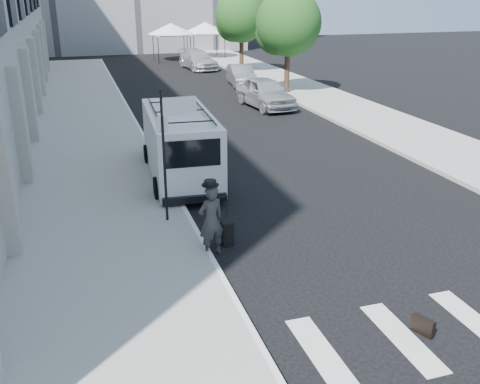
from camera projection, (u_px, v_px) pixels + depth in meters
ground at (305, 266)px, 12.23m from camera, size 120.00×120.00×0.00m
sidewalk_left at (85, 121)px, 25.30m from camera, size 4.50×48.00×0.15m
sidewalk_right at (308, 92)px, 32.55m from camera, size 4.00×56.00×0.15m
sign_pole at (172, 128)px, 13.48m from camera, size 1.03×0.07×3.50m
tree_near at (286, 25)px, 30.88m from camera, size 3.80×3.83×6.03m
tree_far at (240, 18)px, 38.91m from camera, size 3.80×3.83×6.03m
tent_left at (171, 29)px, 46.29m from camera, size 4.00×4.00×3.20m
tent_right at (205, 28)px, 47.62m from camera, size 4.00×4.00×3.20m
businessman at (211, 221)px, 12.44m from camera, size 0.73×0.58×1.76m
briefcase at (423, 326)px, 9.77m from camera, size 0.27×0.45×0.34m
suitcase at (226, 232)px, 13.20m from camera, size 0.31×0.45×1.19m
cargo_van at (179, 144)px, 17.59m from camera, size 2.37×6.05×2.25m
parked_car_a at (265, 93)px, 28.38m from camera, size 2.32×4.80×1.58m
parked_car_b at (241, 75)px, 34.80m from camera, size 1.88×4.20×1.34m
parked_car_c at (198, 60)px, 42.12m from camera, size 2.52×5.11×1.43m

